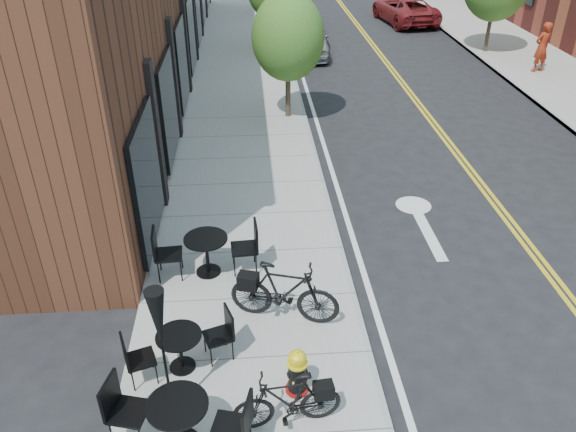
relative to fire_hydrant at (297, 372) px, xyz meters
name	(u,v)px	position (x,y,z in m)	size (l,w,h in m)	color
ground	(355,298)	(1.30, 2.21, -0.51)	(120.00, 120.00, 0.00)	black
sidewalk_near	(244,107)	(-0.70, 12.21, -0.45)	(4.00, 70.00, 0.12)	#9E9B93
tree_near_a	(288,37)	(0.70, 11.21, 2.10)	(2.20, 2.20, 3.81)	#382B1E
fire_hydrant	(297,372)	(0.00, 0.00, 0.00)	(0.44, 0.44, 0.81)	maroon
bicycle_left	(287,401)	(-0.19, -0.59, 0.08)	(0.44, 1.55, 0.93)	black
bicycle_right	(284,292)	(-0.08, 1.62, 0.19)	(0.54, 1.92, 1.16)	black
bistro_set_a	(179,418)	(-1.65, -0.81, 0.13)	(1.97, 1.01, 1.03)	black
bistro_set_b	(180,346)	(-1.77, 0.60, 0.06)	(1.69, 0.94, 0.89)	black
bistro_set_c	(207,250)	(-1.47, 3.06, 0.14)	(1.96, 0.89, 1.05)	black
patio_umbrella	(160,329)	(-1.84, -0.27, 1.23)	(0.36, 0.36, 2.25)	black
parked_car_a	(309,38)	(2.17, 18.66, 0.20)	(1.67, 4.16, 1.42)	gray
parked_car_b	(299,19)	(2.10, 22.66, 0.14)	(1.37, 3.92, 1.29)	black
parked_car_c	(293,4)	(2.10, 26.30, 0.13)	(1.79, 4.40, 1.28)	#BDBCC1
parked_car_far	(405,9)	(7.81, 24.29, 0.18)	(2.26, 4.90, 1.36)	maroon
pedestrian	(542,47)	(10.84, 15.20, 0.56)	(0.69, 0.45, 1.89)	maroon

